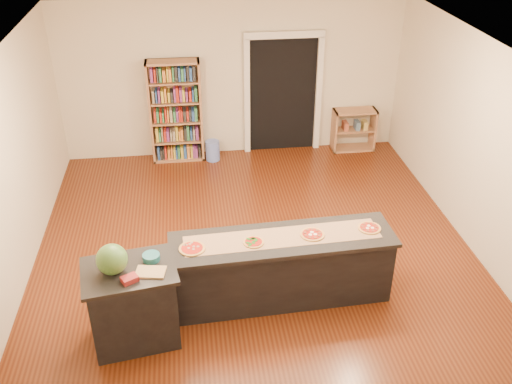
{
  "coord_description": "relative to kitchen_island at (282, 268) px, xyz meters",
  "views": [
    {
      "loc": [
        -0.8,
        -6.1,
        4.7
      ],
      "look_at": [
        0.0,
        0.2,
        1.0
      ],
      "focal_mm": 40.0,
      "sensor_mm": 36.0,
      "label": 1
    }
  ],
  "objects": [
    {
      "name": "package_teal",
      "position": [
        -1.5,
        -0.36,
        0.57
      ],
      "size": [
        0.19,
        0.19,
        0.07
      ],
      "primitive_type": "cylinder",
      "color": "#195966",
      "rests_on": "side_counter"
    },
    {
      "name": "low_shelf",
      "position": [
        2.01,
        3.98,
        -0.05
      ],
      "size": [
        0.78,
        0.34,
        0.78
      ],
      "primitive_type": "cube",
      "color": "#A97752",
      "rests_on": "ground"
    },
    {
      "name": "package_red",
      "position": [
        -1.71,
        -0.7,
        0.56
      ],
      "size": [
        0.2,
        0.18,
        0.06
      ],
      "primitive_type": "cube",
      "rotation": [
        0.0,
        0.0,
        0.51
      ],
      "color": "maroon",
      "rests_on": "side_counter"
    },
    {
      "name": "kitchen_island",
      "position": [
        0.0,
        0.0,
        0.0
      ],
      "size": [
        2.66,
        0.72,
        0.88
      ],
      "rotation": [
        0.0,
        0.0,
        0.04
      ],
      "color": "black",
      "rests_on": "ground"
    },
    {
      "name": "doorway",
      "position": [
        0.7,
        4.16,
        0.76
      ],
      "size": [
        1.4,
        0.09,
        2.21
      ],
      "color": "black",
      "rests_on": "room"
    },
    {
      "name": "side_counter",
      "position": [
        -1.74,
        -0.5,
        0.05
      ],
      "size": [
        0.99,
        0.72,
        0.98
      ],
      "rotation": [
        0.0,
        0.0,
        0.15
      ],
      "color": "black",
      "rests_on": "ground"
    },
    {
      "name": "room",
      "position": [
        -0.2,
        0.7,
        0.96
      ],
      "size": [
        6.0,
        7.0,
        2.8
      ],
      "color": "beige",
      "rests_on": "ground"
    },
    {
      "name": "watermelon",
      "position": [
        -1.89,
        -0.52,
        0.7
      ],
      "size": [
        0.33,
        0.33,
        0.33
      ],
      "primitive_type": "sphere",
      "color": "#144214",
      "rests_on": "side_counter"
    },
    {
      "name": "pizza_a",
      "position": [
        -1.06,
        -0.09,
        0.45
      ],
      "size": [
        0.28,
        0.28,
        0.02
      ],
      "color": "#B69046",
      "rests_on": "kitchen_island"
    },
    {
      "name": "waste_bin",
      "position": [
        -0.61,
        3.86,
        -0.26
      ],
      "size": [
        0.25,
        0.25,
        0.37
      ],
      "primitive_type": "cylinder",
      "color": "#6783E5",
      "rests_on": "ground"
    },
    {
      "name": "kraft_paper",
      "position": [
        -0.0,
        0.02,
        0.44
      ],
      "size": [
        2.33,
        0.52,
        0.0
      ],
      "primitive_type": "cube",
      "rotation": [
        0.0,
        0.0,
        0.04
      ],
      "color": "olive",
      "rests_on": "kitchen_island"
    },
    {
      "name": "bookshelf",
      "position": [
        -1.22,
        3.99,
        0.47
      ],
      "size": [
        0.91,
        0.32,
        1.82
      ],
      "primitive_type": "cube",
      "color": "#A97752",
      "rests_on": "ground"
    },
    {
      "name": "pizza_d",
      "position": [
        1.06,
        0.06,
        0.45
      ],
      "size": [
        0.28,
        0.28,
        0.02
      ],
      "color": "#B69046",
      "rests_on": "kitchen_island"
    },
    {
      "name": "pizza_b",
      "position": [
        -0.35,
        -0.06,
        0.45
      ],
      "size": [
        0.26,
        0.26,
        0.02
      ],
      "color": "#B69046",
      "rests_on": "kitchen_island"
    },
    {
      "name": "cutting_board",
      "position": [
        -1.5,
        -0.59,
        0.54
      ],
      "size": [
        0.34,
        0.26,
        0.02
      ],
      "primitive_type": "cube",
      "rotation": [
        0.0,
        0.0,
        -0.18
      ],
      "color": "tan",
      "rests_on": "side_counter"
    },
    {
      "name": "pizza_c",
      "position": [
        0.35,
        0.01,
        0.45
      ],
      "size": [
        0.31,
        0.31,
        0.02
      ],
      "color": "#B69046",
      "rests_on": "kitchen_island"
    }
  ]
}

